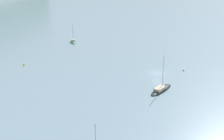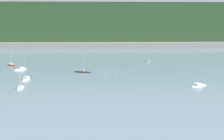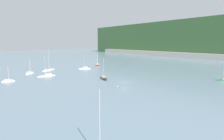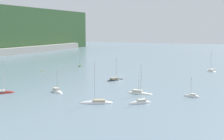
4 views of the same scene
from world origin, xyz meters
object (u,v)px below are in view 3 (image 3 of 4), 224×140
Objects in this scene: sailboat_4 at (223,81)px; sailboat_8 at (85,69)px; sailboat_6 at (30,73)px; sailboat_3 at (98,65)px; sailboat_0 at (47,76)px; mooring_buoy_1 at (117,87)px; sailboat_5 at (103,78)px; mooring_buoy_0 at (172,71)px; sailboat_1 at (8,82)px; sailboat_2 at (49,70)px.

sailboat_4 is 0.92× the size of sailboat_8.
sailboat_3 is at bearing -36.45° from sailboat_6.
sailboat_4 is 0.95× the size of sailboat_6.
mooring_buoy_1 is at bearing 111.06° from sailboat_0.
mooring_buoy_0 is (7.64, 39.06, 0.14)m from sailboat_5.
sailboat_3 reaches higher than sailboat_6.
sailboat_8 is at bearing -3.82° from sailboat_4.
mooring_buoy_1 is at bearing 18.96° from sailboat_3.
sailboat_3 is 1.11× the size of sailboat_6.
sailboat_1 is 0.55× the size of sailboat_2.
mooring_buoy_0 is (39.52, 59.54, 0.16)m from sailboat_6.
sailboat_5 is at bearing 161.50° from mooring_buoy_1.
sailboat_3 is at bearing -115.88° from sailboat_8.
sailboat_0 is at bearing -116.61° from mooring_buoy_0.
sailboat_6 is at bearing -123.31° from sailboat_5.
sailboat_0 is 1.29× the size of sailboat_8.
sailboat_2 is at bearing 10.54° from sailboat_8.
sailboat_6 reaches higher than sailboat_4.
sailboat_1 is 42.31m from mooring_buoy_1.
sailboat_5 reaches higher than mooring_buoy_0.
sailboat_6 is 71.46m from mooring_buoy_0.
mooring_buoy_0 is (35.75, 31.44, 0.13)m from sailboat_8.
mooring_buoy_1 is at bearing -110.94° from sailboat_2.
mooring_buoy_1 is (14.25, -4.77, 0.14)m from sailboat_5.
sailboat_4 is at bearing 69.56° from sailboat_5.
sailboat_6 is at bearing -161.19° from mooring_buoy_1.
sailboat_4 is (53.33, 50.28, -0.02)m from sailboat_0.
sailboat_3 is 42.60m from sailboat_6.
sailboat_0 is 18.61× the size of mooring_buoy_0.
mooring_buoy_1 is at bearing 108.91° from sailboat_8.
sailboat_0 is 73.29m from sailboat_4.
sailboat_3 is at bearing -158.55° from mooring_buoy_0.
sailboat_0 is at bearing -138.71° from sailboat_2.
mooring_buoy_0 is 44.32m from mooring_buoy_1.
sailboat_5 is (36.00, -21.92, 0.03)m from sailboat_3.
sailboat_1 is 12.96× the size of mooring_buoy_1.
sailboat_1 is 75.36m from mooring_buoy_0.
sailboat_4 is at bearing -27.96° from sailboat_1.
mooring_buoy_0 is at bearing 68.37° from sailboat_3.
sailboat_8 is (7.89, -14.29, 0.04)m from sailboat_3.
sailboat_0 is at bearing -20.62° from sailboat_3.
sailboat_6 is (-65.05, -54.34, -0.02)m from sailboat_4.
mooring_buoy_1 is (50.25, -26.68, 0.17)m from sailboat_3.
sailboat_4 reaches higher than mooring_buoy_0.
sailboat_8 is at bearing -14.16° from sailboat_3.
sailboat_0 reaches higher than mooring_buoy_1.
sailboat_3 is 1.07× the size of sailboat_8.
sailboat_8 is at bearing -159.36° from sailboat_0.
sailboat_2 reaches higher than sailboat_8.
sailboat_0 is 1.46× the size of sailboat_1.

